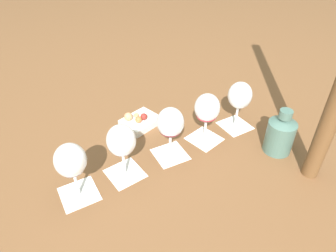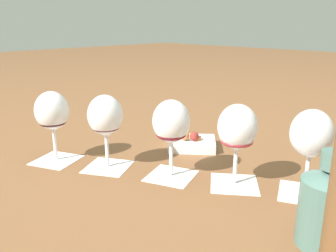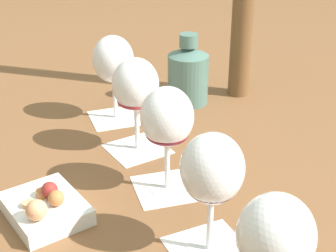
{
  "view_description": "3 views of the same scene",
  "coord_description": "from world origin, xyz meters",
  "px_view_note": "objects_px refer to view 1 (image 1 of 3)",
  "views": [
    {
      "loc": [
        0.09,
        0.76,
        0.69
      ],
      "look_at": [
        0.0,
        0.0,
        0.12
      ],
      "focal_mm": 32.0,
      "sensor_mm": 36.0,
      "label": 1
    },
    {
      "loc": [
        -0.55,
        0.57,
        0.36
      ],
      "look_at": [
        0.0,
        0.0,
        0.12
      ],
      "focal_mm": 38.0,
      "sensor_mm": 36.0,
      "label": 2
    },
    {
      "loc": [
        0.74,
        0.06,
        0.49
      ],
      "look_at": [
        0.0,
        0.0,
        0.12
      ],
      "focal_mm": 55.0,
      "sensor_mm": 36.0,
      "label": 3
    }
  ],
  "objects_px": {
    "wine_glass_0": "(240,97)",
    "snack_dish": "(140,121)",
    "wine_glass_1": "(207,109)",
    "wine_glass_2": "(170,124)",
    "wine_glass_4": "(71,162)",
    "wine_glass_3": "(121,142)",
    "ceramic_vase": "(280,134)"
  },
  "relations": [
    {
      "from": "wine_glass_2",
      "to": "ceramic_vase",
      "type": "xyz_separation_m",
      "value": [
        -0.37,
        0.02,
        -0.06
      ]
    },
    {
      "from": "wine_glass_1",
      "to": "snack_dish",
      "type": "relative_size",
      "value": 1.07
    },
    {
      "from": "wine_glass_3",
      "to": "snack_dish",
      "type": "distance_m",
      "value": 0.29
    },
    {
      "from": "ceramic_vase",
      "to": "snack_dish",
      "type": "relative_size",
      "value": 0.95
    },
    {
      "from": "wine_glass_1",
      "to": "wine_glass_0",
      "type": "bearing_deg",
      "value": -154.04
    },
    {
      "from": "wine_glass_1",
      "to": "wine_glass_4",
      "type": "height_order",
      "value": "same"
    },
    {
      "from": "wine_glass_1",
      "to": "wine_glass_2",
      "type": "xyz_separation_m",
      "value": [
        0.13,
        0.07,
        -0.0
      ]
    },
    {
      "from": "wine_glass_4",
      "to": "snack_dish",
      "type": "height_order",
      "value": "wine_glass_4"
    },
    {
      "from": "wine_glass_2",
      "to": "wine_glass_4",
      "type": "distance_m",
      "value": 0.32
    },
    {
      "from": "ceramic_vase",
      "to": "wine_glass_0",
      "type": "bearing_deg",
      "value": -56.79
    },
    {
      "from": "wine_glass_3",
      "to": "wine_glass_4",
      "type": "height_order",
      "value": "same"
    },
    {
      "from": "wine_glass_1",
      "to": "wine_glass_2",
      "type": "relative_size",
      "value": 1.0
    },
    {
      "from": "wine_glass_1",
      "to": "wine_glass_2",
      "type": "height_order",
      "value": "same"
    },
    {
      "from": "wine_glass_0",
      "to": "wine_glass_2",
      "type": "distance_m",
      "value": 0.3
    },
    {
      "from": "wine_glass_3",
      "to": "ceramic_vase",
      "type": "bearing_deg",
      "value": -174.1
    },
    {
      "from": "wine_glass_0",
      "to": "snack_dish",
      "type": "bearing_deg",
      "value": -7.6
    },
    {
      "from": "wine_glass_1",
      "to": "ceramic_vase",
      "type": "distance_m",
      "value": 0.26
    },
    {
      "from": "wine_glass_1",
      "to": "wine_glass_3",
      "type": "relative_size",
      "value": 1.0
    },
    {
      "from": "wine_glass_1",
      "to": "wine_glass_2",
      "type": "distance_m",
      "value": 0.15
    },
    {
      "from": "wine_glass_3",
      "to": "wine_glass_4",
      "type": "relative_size",
      "value": 1.0
    },
    {
      "from": "wine_glass_4",
      "to": "ceramic_vase",
      "type": "distance_m",
      "value": 0.67
    },
    {
      "from": "wine_glass_2",
      "to": "wine_glass_3",
      "type": "relative_size",
      "value": 1.0
    },
    {
      "from": "wine_glass_3",
      "to": "wine_glass_2",
      "type": "bearing_deg",
      "value": -155.04
    },
    {
      "from": "ceramic_vase",
      "to": "wine_glass_3",
      "type": "bearing_deg",
      "value": 5.9
    },
    {
      "from": "wine_glass_3",
      "to": "ceramic_vase",
      "type": "distance_m",
      "value": 0.53
    },
    {
      "from": "wine_glass_2",
      "to": "wine_glass_3",
      "type": "xyz_separation_m",
      "value": [
        0.15,
        0.07,
        -0.0
      ]
    },
    {
      "from": "wine_glass_3",
      "to": "wine_glass_0",
      "type": "bearing_deg",
      "value": -153.86
    },
    {
      "from": "wine_glass_0",
      "to": "wine_glass_2",
      "type": "height_order",
      "value": "same"
    },
    {
      "from": "wine_glass_3",
      "to": "snack_dish",
      "type": "xyz_separation_m",
      "value": [
        -0.06,
        -0.26,
        -0.11
      ]
    },
    {
      "from": "snack_dish",
      "to": "wine_glass_0",
      "type": "bearing_deg",
      "value": 172.4
    },
    {
      "from": "wine_glass_2",
      "to": "wine_glass_4",
      "type": "xyz_separation_m",
      "value": [
        0.29,
        0.14,
        -0.0
      ]
    },
    {
      "from": "wine_glass_1",
      "to": "wine_glass_4",
      "type": "relative_size",
      "value": 1.0
    }
  ]
}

